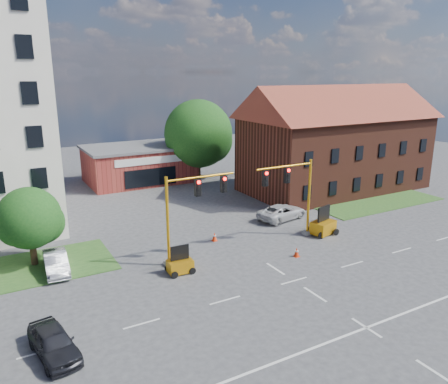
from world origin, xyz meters
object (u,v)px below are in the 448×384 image
at_px(pickup_white, 282,212).
at_px(sedan_dark, 54,342).
at_px(trailer_west, 180,265).
at_px(signal_mast_east, 293,190).
at_px(signal_mast_west, 190,207).
at_px(trailer_east, 323,226).

bearing_deg(pickup_white, sedan_dark, 105.37).
bearing_deg(pickup_white, trailer_west, 102.51).
distance_m(signal_mast_east, trailer_west, 10.80).
bearing_deg(signal_mast_west, pickup_white, 20.65).
xyz_separation_m(trailer_west, pickup_white, (12.33, 5.53, 0.10)).
height_order(signal_mast_west, signal_mast_east, same).
distance_m(signal_mast_west, signal_mast_east, 8.71).
relative_size(signal_mast_west, signal_mast_east, 1.00).
distance_m(signal_mast_west, trailer_west, 3.92).
height_order(signal_mast_east, trailer_east, signal_mast_east).
bearing_deg(sedan_dark, pickup_white, 17.96).
relative_size(trailer_east, pickup_white, 0.47).
relative_size(trailer_west, trailer_east, 0.81).
bearing_deg(trailer_east, sedan_dark, -179.88).
height_order(signal_mast_west, trailer_east, signal_mast_west).
bearing_deg(signal_mast_west, sedan_dark, -146.84).
relative_size(signal_mast_east, pickup_white, 1.28).
height_order(trailer_east, pickup_white, trailer_east).
bearing_deg(trailer_east, pickup_white, 82.22).
bearing_deg(sedan_dark, signal_mast_east, 10.23).
relative_size(trailer_east, sedan_dark, 0.57).
relative_size(signal_mast_east, sedan_dark, 1.55).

